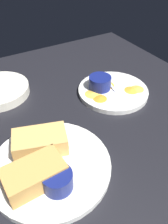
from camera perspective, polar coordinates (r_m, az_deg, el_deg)
name	(u,v)px	position (r cm, az deg, el deg)	size (l,w,h in cm)	color
ground_plane	(67,134)	(66.20, -4.18, -5.58)	(110.00, 110.00, 3.00)	black
plate_sandwich_main	(51,166)	(56.53, -8.31, -13.10)	(28.83, 28.83, 1.60)	white
sandwich_half_near	(40,142)	(57.54, -10.88, -7.33)	(14.75, 11.17, 4.80)	tan
sandwich_half_far	(34,175)	(51.68, -12.30, -15.05)	(13.55, 8.16, 4.80)	tan
ramekin_dark_sauce	(58,180)	(50.25, -6.61, -16.50)	(6.60, 6.60, 4.35)	navy
spoon_by_dark_ramekin	(44,170)	(54.61, -9.86, -13.98)	(3.31, 9.96, 0.80)	silver
plate_chips_companion	(113,91)	(79.47, 7.25, 5.22)	(23.82, 23.82, 1.60)	white
ramekin_light_gravy	(100,82)	(77.94, 4.01, 7.44)	(7.55, 7.55, 4.30)	navy
spoon_by_gravy_ramekin	(107,81)	(82.59, 5.88, 7.77)	(3.47, 9.95, 0.80)	silver
plantain_chip_scatter	(110,90)	(78.09, 6.54, 5.57)	(21.57, 14.48, 0.60)	gold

